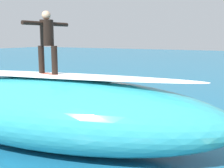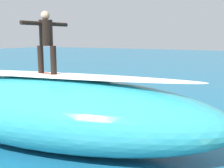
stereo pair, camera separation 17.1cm
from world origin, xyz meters
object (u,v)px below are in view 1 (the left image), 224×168
object	(u,v)px
surfboard_paddling	(154,112)
surfer_paddling	(152,107)
surfboard_riding	(48,75)
surfer_riding	(47,38)

from	to	relation	value
surfboard_paddling	surfer_paddling	bearing A→B (deg)	180.00
surfboard_paddling	surfer_paddling	distance (m)	0.21
surfboard_riding	surfboard_paddling	xyz separation A→B (m)	(-1.30, -4.78, -1.98)
surfboard_riding	surfer_paddling	xyz separation A→B (m)	(-1.18, -4.79, -1.81)
surfboard_riding	surfboard_paddling	world-z (taller)	surfboard_riding
surfboard_paddling	surfer_paddling	size ratio (longest dim) A/B	1.26
surfboard_riding	surfer_riding	world-z (taller)	surfer_riding
surfer_riding	surfboard_paddling	bearing A→B (deg)	-100.84
surfer_riding	surfer_paddling	size ratio (longest dim) A/B	1.03
surfer_riding	surfboard_paddling	distance (m)	5.78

